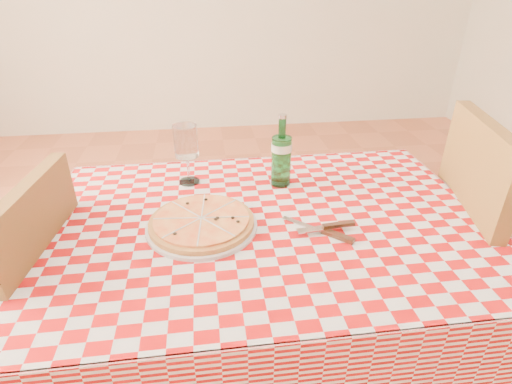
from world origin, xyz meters
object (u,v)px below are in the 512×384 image
Objects in this scene: dining_table at (265,246)px; pizza_plate at (202,221)px; chair_far at (25,307)px; wine_glass at (187,155)px; chair_near at (490,250)px; water_bottle at (282,151)px.

pizza_plate is at bearing -174.01° from dining_table.
chair_far is 4.56× the size of wine_glass.
chair_near reaches higher than wine_glass.
chair_far is at bearing -162.52° from water_bottle.
dining_table is at bearing -50.41° from wine_glass.
chair_far is at bearing -177.28° from dining_table.
water_bottle is at bearing 174.63° from chair_near.
chair_near is 0.96m from pizza_plate.
pizza_plate is 0.37m from water_bottle.
chair_near is (0.76, -0.02, -0.07)m from dining_table.
chair_near is 1.06m from wine_glass.
wine_glass reaches higher than dining_table.
wine_glass is at bearing 177.58° from chair_near.
water_bottle is at bearing 41.21° from pizza_plate.
dining_table is 1.29× the size of chair_far.
chair_far is (-1.47, -0.02, -0.05)m from chair_near.
wine_glass is (0.49, 0.31, 0.33)m from chair_far.
pizza_plate is (-0.19, -0.02, 0.12)m from dining_table.
water_bottle reaches higher than dining_table.
pizza_plate is at bearing -138.79° from water_bottle.
dining_table is 4.90× the size of water_bottle.
dining_table is 5.87× the size of wine_glass.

